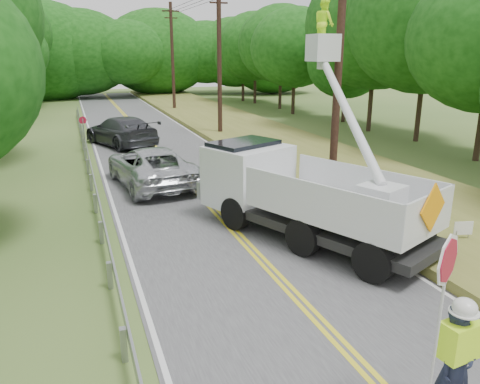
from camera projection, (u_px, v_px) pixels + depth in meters
name	position (u px, v px, depth m)	size (l,w,h in m)	color
ground	(342.00, 346.00, 9.27)	(140.00, 140.00, 0.00)	#436329
road	(182.00, 176.00, 21.89)	(7.20, 96.00, 0.03)	#434345
guardrail	(90.00, 168.00, 21.26)	(0.18, 48.00, 0.77)	gray
utility_poles	(259.00, 58.00, 24.72)	(1.60, 43.30, 10.00)	black
tall_grass_verge	(317.00, 162.00, 24.15)	(7.00, 96.00, 0.30)	olive
treeline_right	(357.00, 40.00, 34.01)	(11.47, 51.57, 11.88)	#332319
treeline_horizon	(101.00, 52.00, 58.43)	(56.04, 15.12, 12.11)	#10420D
flagger	(457.00, 356.00, 7.13)	(1.18, 0.55, 3.19)	#191E33
bucket_truck	(288.00, 179.00, 15.11)	(5.46, 8.32, 7.38)	black
suv_silver	(151.00, 166.00, 20.20)	(2.79, 6.05, 1.68)	silver
suv_darkgrey	(121.00, 131.00, 28.84)	(2.49, 6.14, 1.78)	#3A3C42
stop_sign_permanent	(84.00, 129.00, 26.70)	(0.45, 0.07, 2.09)	gray
yard_sign	(463.00, 229.00, 13.75)	(0.56, 0.18, 0.83)	white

